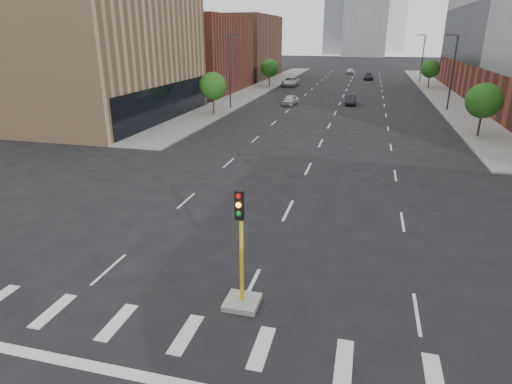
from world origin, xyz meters
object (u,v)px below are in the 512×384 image
at_px(car_mid_right, 351,100).
at_px(car_far_left, 290,82).
at_px(median_traffic_signal, 242,282).
at_px(car_deep_right, 369,77).
at_px(car_near_left, 290,100).
at_px(car_distant, 350,71).

relative_size(car_mid_right, car_far_left, 0.70).
bearing_deg(median_traffic_signal, car_deep_right, 87.61).
xyz_separation_m(median_traffic_signal, car_deep_right, (3.52, 84.26, -0.31)).
relative_size(car_near_left, car_far_left, 0.67).
xyz_separation_m(car_near_left, car_deep_right, (10.04, 38.35, -0.01)).
relative_size(median_traffic_signal, car_distant, 1.12).
distance_m(median_traffic_signal, car_deep_right, 84.34).
distance_m(car_far_left, car_deep_right, 21.20).
height_order(car_far_left, car_deep_right, car_far_left).
xyz_separation_m(car_mid_right, car_far_left, (-12.00, 19.89, 0.14)).
bearing_deg(car_deep_right, car_near_left, -102.45).
xyz_separation_m(car_far_left, car_distant, (9.49, 29.81, -0.15)).
bearing_deg(car_distant, car_deep_right, -76.08).
relative_size(car_near_left, car_mid_right, 0.96).
bearing_deg(car_near_left, car_far_left, 105.63).
height_order(median_traffic_signal, car_mid_right, median_traffic_signal).
height_order(car_far_left, car_distant, car_far_left).
height_order(median_traffic_signal, car_near_left, median_traffic_signal).
xyz_separation_m(car_deep_right, car_distant, (-4.52, 13.91, 0.01)).
bearing_deg(car_deep_right, car_far_left, -129.19).
bearing_deg(car_mid_right, car_deep_right, 85.54).
height_order(car_mid_right, car_deep_right, car_mid_right).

